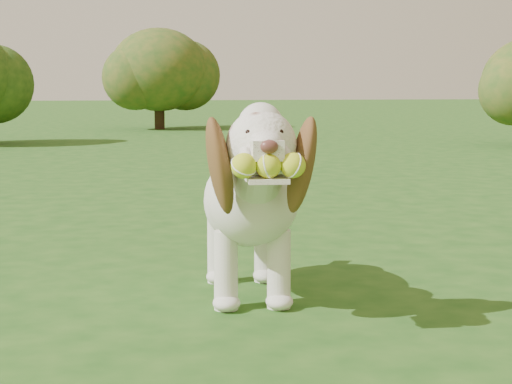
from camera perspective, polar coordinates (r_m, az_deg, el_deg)
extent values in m
plane|color=#1D4B15|center=(4.25, -4.43, -5.19)|extent=(80.00, 80.00, 0.00)
ellipsoid|color=silver|center=(3.69, -0.66, -0.59)|extent=(0.40, 0.73, 0.38)
ellipsoid|color=silver|center=(3.42, -0.20, -0.49)|extent=(0.38, 0.38, 0.37)
ellipsoid|color=silver|center=(3.94, -1.02, -0.25)|extent=(0.35, 0.35, 0.34)
cylinder|color=silver|center=(3.27, 0.06, 0.87)|extent=(0.21, 0.30, 0.29)
sphere|color=silver|center=(3.12, 0.36, 3.15)|extent=(0.27, 0.27, 0.26)
sphere|color=silver|center=(3.14, 0.31, 4.46)|extent=(0.18, 0.18, 0.17)
cube|color=silver|center=(2.97, 0.69, 2.84)|extent=(0.11, 0.16, 0.07)
ellipsoid|color=#592D28|center=(2.89, 0.89, 3.04)|extent=(0.06, 0.04, 0.05)
cube|color=silver|center=(2.97, 0.73, 0.84)|extent=(0.15, 0.17, 0.02)
ellipsoid|color=brown|center=(3.12, -2.44, 1.75)|extent=(0.15, 0.25, 0.40)
ellipsoid|color=brown|center=(3.16, 3.07, 1.81)|extent=(0.15, 0.25, 0.40)
cylinder|color=silver|center=(4.09, -1.23, 0.64)|extent=(0.07, 0.19, 0.14)
cylinder|color=silver|center=(3.49, -2.02, -5.24)|extent=(0.10, 0.10, 0.33)
cylinder|color=silver|center=(3.51, 1.53, -5.15)|extent=(0.10, 0.10, 0.33)
cylinder|color=silver|center=(3.95, -2.55, -3.74)|extent=(0.10, 0.10, 0.33)
cylinder|color=silver|center=(3.97, 0.57, -3.68)|extent=(0.10, 0.10, 0.33)
sphere|color=#CAD026|center=(2.91, -0.82, 1.76)|extent=(0.09, 0.09, 0.09)
sphere|color=#CAD026|center=(2.92, 0.83, 1.78)|extent=(0.09, 0.09, 0.09)
sphere|color=#CAD026|center=(2.93, 2.47, 1.79)|extent=(0.09, 0.09, 0.09)
cylinder|color=#382314|center=(16.95, -6.45, 5.25)|extent=(0.20, 0.20, 0.63)
ellipsoid|color=#1E3F13|center=(16.94, -6.49, 8.11)|extent=(1.90, 1.90, 1.62)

